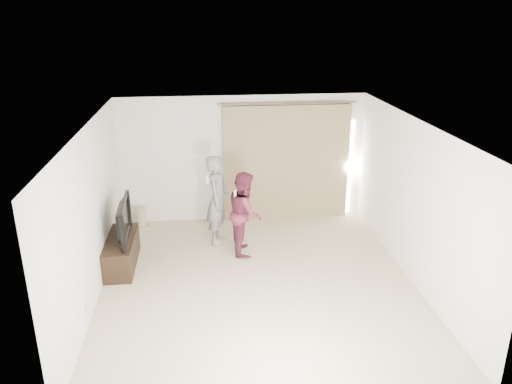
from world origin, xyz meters
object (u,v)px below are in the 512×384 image
tv_console (122,252)px  person_man (218,200)px  person_woman (245,213)px  tv (118,221)px

tv_console → person_man: 1.96m
tv_console → person_woman: person_woman is taller
tv_console → tv: bearing=-90.0°
tv_console → tv: tv is taller
tv → person_man: person_man is taller
person_man → person_woman: bearing=-44.8°
tv → person_man: size_ratio=0.68×
tv → person_woman: 2.19m
person_man → person_woman: person_man is taller
person_woman → tv: bearing=-171.9°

